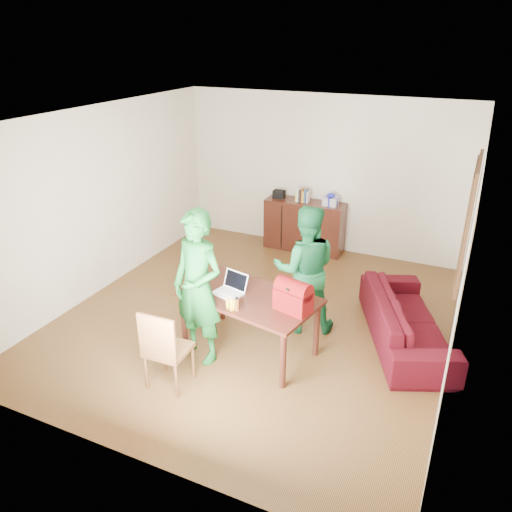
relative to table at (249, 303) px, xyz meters
The scene contains 10 objects.
room 1.10m from the table, 104.81° to the left, with size 5.20×5.70×2.90m.
table is the anchor object (origin of this frame).
chair 1.17m from the table, 117.93° to the right, with size 0.45×0.44×0.97m.
person_near 0.66m from the table, 142.10° to the right, with size 0.68×0.45×1.87m, color #156021.
person_far 0.90m from the table, 61.06° to the left, with size 0.83×0.64×1.70m, color #145D30.
laptop 0.29m from the table, 163.30° to the right, with size 0.39×0.31×0.24m.
bananas 0.41m from the table, 96.28° to the right, with size 0.15×0.09×0.06m, color yellow, non-canonical shape.
bottle 0.40m from the table, 86.59° to the right, with size 0.05×0.05×0.16m, color #5E3315.
red_bag 0.65m from the table, ahead, with size 0.40×0.23×0.30m, color maroon.
sofa 2.02m from the table, 30.42° to the left, with size 2.07×0.81×0.60m, color #3D080A.
Camera 1 is at (2.47, -5.41, 3.62)m, focal length 35.00 mm.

